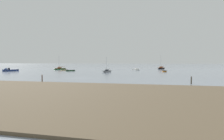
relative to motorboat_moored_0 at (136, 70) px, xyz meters
The scene contains 11 objects.
ground_plane 45.87m from the motorboat_moored_0, 98.56° to the right, with size 800.00×800.00×0.00m, color gray.
motorboat_moored_0 is the anchor object (origin of this frame).
rowboat_moored_1 27.57m from the motorboat_moored_0, 150.70° to the right, with size 3.76×3.70×0.62m.
motorboat_moored_1 50.48m from the motorboat_moored_0, 154.45° to the right, with size 3.84×6.60×2.14m.
rowboat_moored_3 30.42m from the motorboat_moored_0, 164.76° to the right, with size 3.40×2.40×0.51m.
sailboat_moored_0 20.28m from the motorboat_moored_0, 112.54° to the right, with size 2.98×5.18×5.55m.
sailboat_moored_1 35.33m from the motorboat_moored_0, behind, with size 5.09×6.28×7.01m.
sailboat_moored_2 21.33m from the motorboat_moored_0, 61.46° to the left, with size 4.53×6.94×7.47m.
rowboat_moored_5 15.54m from the motorboat_moored_0, 41.66° to the right, with size 2.25×4.23×0.63m.
mooring_post_near 55.59m from the motorboat_moored_0, 73.55° to the right, with size 0.22×0.22×1.40m.
mooring_post_right 56.88m from the motorboat_moored_0, 99.71° to the right, with size 0.22×0.22×1.49m.
Camera 1 is at (18.26, -43.88, 3.58)m, focal length 33.72 mm.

